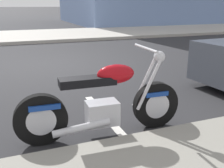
% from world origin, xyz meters
% --- Properties ---
extents(ground_plane, '(260.00, 260.00, 0.00)m').
position_xyz_m(ground_plane, '(0.00, 0.00, 0.00)').
color(ground_plane, '#28282B').
extents(sidewalk_far_curb, '(120.00, 5.00, 0.14)m').
position_xyz_m(sidewalk_far_curb, '(12.00, 6.91, 0.07)').
color(sidewalk_far_curb, '#ADA89E').
rests_on(sidewalk_far_curb, ground).
extents(parking_stall_stripe, '(0.12, 2.20, 0.01)m').
position_xyz_m(parking_stall_stripe, '(0.00, -3.81, 0.00)').
color(parking_stall_stripe, silver).
rests_on(parking_stall_stripe, ground).
extents(parked_motorcycle, '(2.14, 0.62, 1.11)m').
position_xyz_m(parked_motorcycle, '(-0.21, -4.15, 0.43)').
color(parked_motorcycle, black).
rests_on(parked_motorcycle, ground).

